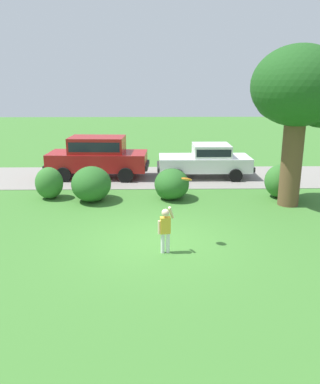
{
  "coord_description": "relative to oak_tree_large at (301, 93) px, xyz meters",
  "views": [
    {
      "loc": [
        -0.12,
        -10.38,
        4.37
      ],
      "look_at": [
        0.1,
        1.17,
        1.1
      ],
      "focal_mm": 36.71,
      "sensor_mm": 36.0,
      "label": 1
    }
  ],
  "objects": [
    {
      "name": "shrub_centre_right",
      "position": [
        -0.07,
        0.88,
        -3.38
      ],
      "size": [
        1.32,
        1.23,
        1.3
      ],
      "color": "#33702B",
      "rests_on": "ground"
    },
    {
      "name": "ground_plane",
      "position": [
        -4.96,
        -3.35,
        -3.99
      ],
      "size": [
        80.0,
        80.0,
        0.0
      ],
      "primitive_type": "plane",
      "color": "#3D752D"
    },
    {
      "name": "oak_tree_large",
      "position": [
        0.0,
        0.0,
        0.0
      ],
      "size": [
        3.51,
        3.22,
        5.59
      ],
      "color": "brown",
      "rests_on": "ground"
    },
    {
      "name": "driveway_strip",
      "position": [
        -4.96,
        4.3,
        -3.98
      ],
      "size": [
        28.0,
        4.4,
        0.02
      ],
      "primitive_type": "cube",
      "color": "gray",
      "rests_on": "ground"
    },
    {
      "name": "shrub_near_tree",
      "position": [
        -9.05,
        0.9,
        -3.38
      ],
      "size": [
        1.05,
        1.02,
        1.22
      ],
      "color": "#33702B",
      "rests_on": "ground"
    },
    {
      "name": "shrub_centre_left",
      "position": [
        -7.39,
        0.54,
        -3.34
      ],
      "size": [
        1.48,
        1.69,
        1.31
      ],
      "color": "#286023",
      "rests_on": "ground"
    },
    {
      "name": "child_thrower",
      "position": [
        -4.76,
        -4.17,
        -3.28
      ],
      "size": [
        0.44,
        0.3,
        1.29
      ],
      "color": "white",
      "rests_on": "ground"
    },
    {
      "name": "frisbee",
      "position": [
        -4.18,
        -3.62,
        -2.13
      ],
      "size": [
        0.3,
        0.27,
        0.17
      ],
      "color": "orange"
    },
    {
      "name": "parked_suv",
      "position": [
        -7.63,
        4.28,
        -2.92
      ],
      "size": [
        4.78,
        2.28,
        1.92
      ],
      "color": "maroon",
      "rests_on": "ground"
    },
    {
      "name": "parked_sedan",
      "position": [
        -2.57,
        4.24,
        -3.15
      ],
      "size": [
        4.41,
        2.11,
        1.56
      ],
      "color": "white",
      "rests_on": "ground"
    },
    {
      "name": "shrub_centre",
      "position": [
        -4.38,
        0.74,
        -3.45
      ],
      "size": [
        1.33,
        1.51,
        1.17
      ],
      "color": "#286023",
      "rests_on": "ground"
    }
  ]
}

